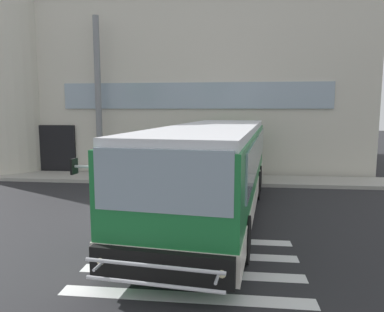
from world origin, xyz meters
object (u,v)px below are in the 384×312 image
bus_main_foreground (214,170)px  passenger_by_doorway (132,156)px  safety_bollard_yellow (165,175)px  entry_support_column (98,97)px  passenger_near_column (111,156)px

bus_main_foreground → passenger_by_doorway: bus_main_foreground is taller
bus_main_foreground → safety_bollard_yellow: bus_main_foreground is taller
entry_support_column → passenger_by_doorway: 3.30m
bus_main_foreground → safety_bollard_yellow: bearing=121.0°
passenger_by_doorway → safety_bollard_yellow: (1.66, -0.94, -0.66)m
passenger_by_doorway → safety_bollard_yellow: bearing=-29.7°
entry_support_column → passenger_by_doorway: size_ratio=4.31×
bus_main_foreground → entry_support_column: bearing=135.8°
bus_main_foreground → passenger_near_column: bus_main_foreground is taller
entry_support_column → passenger_near_column: entry_support_column is taller
passenger_by_doorway → bus_main_foreground: bearing=-50.1°
entry_support_column → passenger_near_column: bearing=-45.2°
safety_bollard_yellow → bus_main_foreground: bearing=-59.0°
entry_support_column → safety_bollard_yellow: 5.10m
bus_main_foreground → passenger_near_column: size_ratio=6.64×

